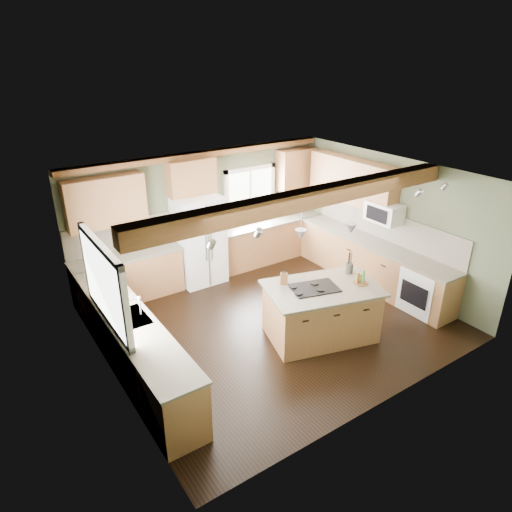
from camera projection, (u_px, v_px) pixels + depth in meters
floor at (272, 321)px, 8.10m from camera, size 5.60×5.60×0.00m
ceiling at (275, 177)px, 7.02m from camera, size 5.60×5.60×0.00m
wall_back at (203, 213)px, 9.44m from camera, size 5.60×0.00×5.60m
wall_left at (105, 302)px, 6.13m from camera, size 0.00×5.00×5.00m
wall_right at (388, 222)px, 8.98m from camera, size 0.00×5.00×5.00m
ceiling_beam at (308, 198)px, 6.47m from camera, size 5.55×0.26×0.26m
soffit_trim at (202, 154)px, 8.86m from camera, size 5.55×0.20×0.10m
backsplash_back at (203, 218)px, 9.47m from camera, size 5.58×0.03×0.58m
backsplash_right at (385, 225)px, 9.05m from camera, size 0.03×3.70×0.58m
base_cab_back_left at (129, 278)px, 8.66m from camera, size 2.02×0.60×0.88m
counter_back_left at (126, 256)px, 8.47m from camera, size 2.06×0.64×0.04m
base_cab_back_right at (269, 241)px, 10.33m from camera, size 2.62×0.60×0.88m
counter_back_right at (269, 222)px, 10.14m from camera, size 2.66×0.64×0.04m
base_cab_left at (133, 346)px, 6.68m from camera, size 0.60×3.70×0.88m
counter_left at (129, 319)px, 6.49m from camera, size 0.64×3.74×0.04m
base_cab_right at (371, 264)px, 9.22m from camera, size 0.60×3.70×0.88m
counter_right at (374, 243)px, 9.03m from camera, size 0.64×3.74×0.04m
upper_cab_back_left at (105, 202)px, 8.03m from camera, size 1.40×0.35×0.90m
upper_cab_over_fridge at (191, 177)px, 8.81m from camera, size 0.96×0.35×0.70m
upper_cab_right at (352, 181)px, 9.30m from camera, size 0.35×2.20×0.90m
upper_cab_back_corner at (296, 169)px, 10.21m from camera, size 0.90×0.35×0.90m
window_left at (103, 284)px, 6.08m from camera, size 0.04×1.60×1.05m
window_back at (249, 193)px, 9.91m from camera, size 1.10×0.04×1.00m
sink at (129, 319)px, 6.49m from camera, size 0.50×0.65×0.03m
faucet at (140, 306)px, 6.52m from camera, size 0.02×0.02×0.28m
dishwasher at (170, 397)px, 5.71m from camera, size 0.60×0.60×0.84m
oven at (425, 290)px, 8.24m from camera, size 0.60×0.72×0.84m
microwave at (384, 212)px, 8.73m from camera, size 0.40×0.70×0.38m
pendant_left at (301, 235)px, 6.80m from camera, size 0.18×0.18×0.16m
pendant_right at (351, 228)px, 7.04m from camera, size 0.18×0.18×0.16m
refrigerator at (199, 240)px, 9.17m from camera, size 0.90×0.74×1.80m
island at (321, 313)px, 7.51m from camera, size 1.90×1.45×0.88m
island_top at (322, 288)px, 7.32m from camera, size 2.04×1.59×0.04m
cooktop at (315, 288)px, 7.27m from camera, size 0.84×0.67×0.02m
knife_block at (284, 279)px, 7.38m from camera, size 0.15×0.14×0.19m
utensil_crock at (349, 268)px, 7.75m from camera, size 0.17×0.17×0.17m
bottle_tray at (361, 277)px, 7.38m from camera, size 0.31×0.31×0.22m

